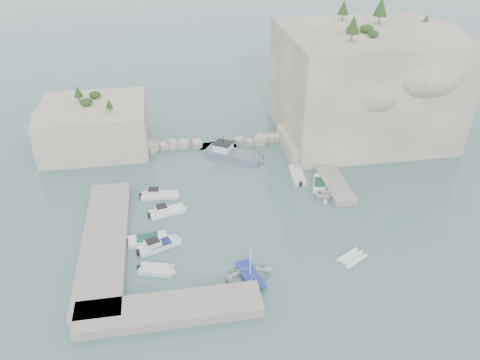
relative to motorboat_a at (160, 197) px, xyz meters
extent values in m
plane|color=slate|center=(10.57, -8.30, 0.00)|extent=(400.00, 400.00, 0.00)
cube|color=beige|center=(33.57, 14.70, 8.50)|extent=(26.00, 22.00, 17.00)
cube|color=beige|center=(23.57, 9.70, 1.25)|extent=(8.00, 10.00, 2.50)
cube|color=beige|center=(-9.43, 16.70, 3.50)|extent=(16.00, 14.00, 7.00)
cube|color=#9E9689|center=(-6.43, -9.30, 0.55)|extent=(5.00, 24.00, 1.10)
cube|color=#9E9689|center=(0.57, -20.80, 0.55)|extent=(18.00, 4.00, 1.10)
cube|color=#9E9689|center=(24.07, 1.70, 0.40)|extent=(3.00, 16.00, 0.80)
cube|color=beige|center=(9.57, 13.70, 0.70)|extent=(28.00, 3.00, 1.40)
imported|color=white|center=(9.14, -17.26, 0.00)|extent=(5.83, 4.73, 1.06)
imported|color=white|center=(21.62, -3.81, 0.00)|extent=(4.08, 3.72, 1.84)
imported|color=white|center=(21.23, 4.47, 0.00)|extent=(3.90, 1.58, 1.49)
cylinder|color=white|center=(9.14, -17.26, 2.63)|extent=(0.10, 0.10, 4.20)
cone|color=#1E4219|center=(28.57, 9.70, 19.27)|extent=(1.96, 1.96, 2.45)
cone|color=#1E4219|center=(36.57, 18.70, 19.60)|extent=(2.24, 2.24, 2.80)
cone|color=#1E4219|center=(40.57, 11.70, 18.82)|extent=(1.57, 1.57, 1.96)
cone|color=#1E4219|center=(31.57, 21.70, 19.08)|extent=(1.79, 1.79, 2.24)
cone|color=#1E4219|center=(-11.43, 18.70, 8.62)|extent=(1.40, 1.40, 1.75)
cone|color=#1E4219|center=(-6.43, 13.70, 8.30)|extent=(1.12, 1.12, 1.40)
camera|label=1|loc=(2.02, -53.34, 34.94)|focal=35.00mm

